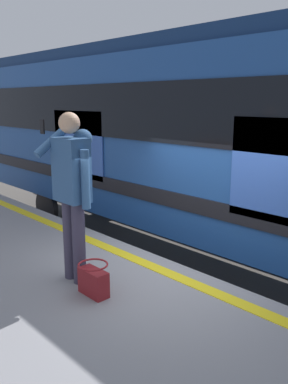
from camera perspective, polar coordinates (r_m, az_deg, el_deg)
The scene contains 7 objects.
ground_plane at distance 5.55m, azimuth 3.90°, elevation -20.49°, with size 24.76×24.76×0.00m, color #4C4742.
safety_line at distance 4.82m, azimuth 1.65°, elevation -10.83°, with size 13.36×0.16×0.01m, color yellow.
track_rail_near at distance 6.57m, azimuth 13.30°, elevation -14.30°, with size 17.72×0.08×0.16m, color slate.
track_rail_far at distance 7.71m, azimuth 19.27°, elevation -10.45°, with size 17.72×0.08×0.16m, color slate.
train_carriage at distance 7.10m, azimuth 9.79°, elevation 8.26°, with size 12.18×2.75×3.90m.
passenger at distance 4.25m, azimuth -10.25°, elevation 1.12°, with size 0.57×0.55×1.84m.
handbag at distance 4.18m, azimuth -7.29°, elevation -12.51°, with size 0.34×0.31×0.34m.
Camera 1 is at (-3.09, 3.43, 3.07)m, focal length 37.03 mm.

